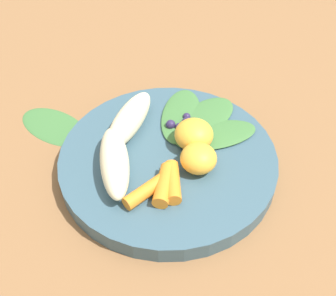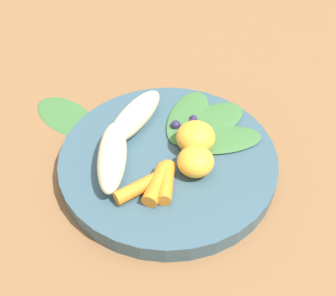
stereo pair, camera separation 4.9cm
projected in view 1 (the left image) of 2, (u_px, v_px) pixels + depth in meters
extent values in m
plane|color=brown|center=(168.00, 166.00, 0.51)|extent=(2.40, 2.40, 0.00)
cylinder|color=#385666|center=(168.00, 160.00, 0.50)|extent=(0.27, 0.27, 0.02)
ellipsoid|color=beige|center=(114.00, 162.00, 0.46)|extent=(0.12, 0.06, 0.03)
ellipsoid|color=beige|center=(130.00, 119.00, 0.51)|extent=(0.12, 0.06, 0.03)
ellipsoid|color=#F4A833|center=(194.00, 135.00, 0.49)|extent=(0.05, 0.05, 0.04)
ellipsoid|color=#F4A833|center=(198.00, 158.00, 0.47)|extent=(0.04, 0.04, 0.03)
cylinder|color=orange|center=(148.00, 190.00, 0.44)|extent=(0.05, 0.05, 0.02)
cylinder|color=orange|center=(165.00, 185.00, 0.45)|extent=(0.05, 0.02, 0.02)
cylinder|color=orange|center=(172.00, 182.00, 0.45)|extent=(0.05, 0.02, 0.02)
sphere|color=#2D234C|center=(187.00, 134.00, 0.51)|extent=(0.01, 0.01, 0.01)
sphere|color=#2D234C|center=(194.00, 129.00, 0.52)|extent=(0.01, 0.01, 0.01)
sphere|color=#2D234C|center=(174.00, 125.00, 0.52)|extent=(0.01, 0.01, 0.01)
sphere|color=#2D234C|center=(187.00, 123.00, 0.52)|extent=(0.01, 0.01, 0.01)
sphere|color=#2D234C|center=(187.00, 123.00, 0.52)|extent=(0.01, 0.01, 0.01)
sphere|color=#2D234C|center=(187.00, 117.00, 0.53)|extent=(0.01, 0.01, 0.01)
sphere|color=#2D234C|center=(179.00, 127.00, 0.52)|extent=(0.01, 0.01, 0.01)
ellipsoid|color=#3D7038|center=(216.00, 135.00, 0.51)|extent=(0.08, 0.12, 0.00)
ellipsoid|color=#3D7038|center=(205.00, 117.00, 0.54)|extent=(0.11, 0.11, 0.00)
ellipsoid|color=#3D7038|center=(181.00, 115.00, 0.54)|extent=(0.12, 0.06, 0.00)
ellipsoid|color=#3D7038|center=(54.00, 125.00, 0.56)|extent=(0.11, 0.13, 0.01)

